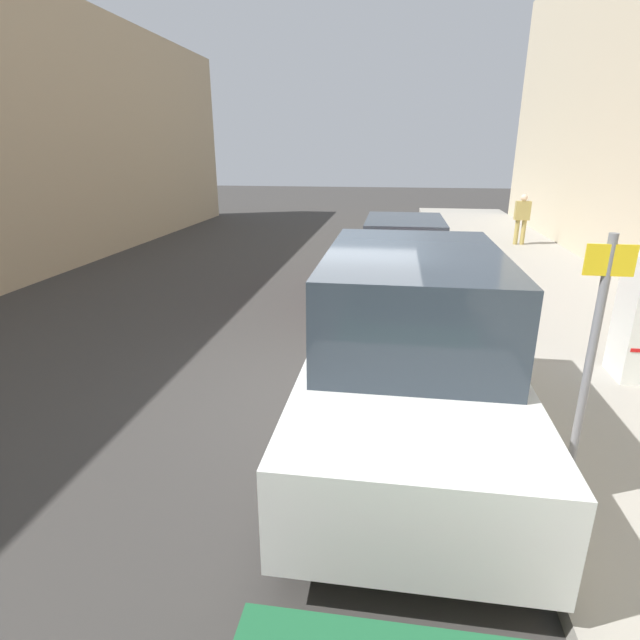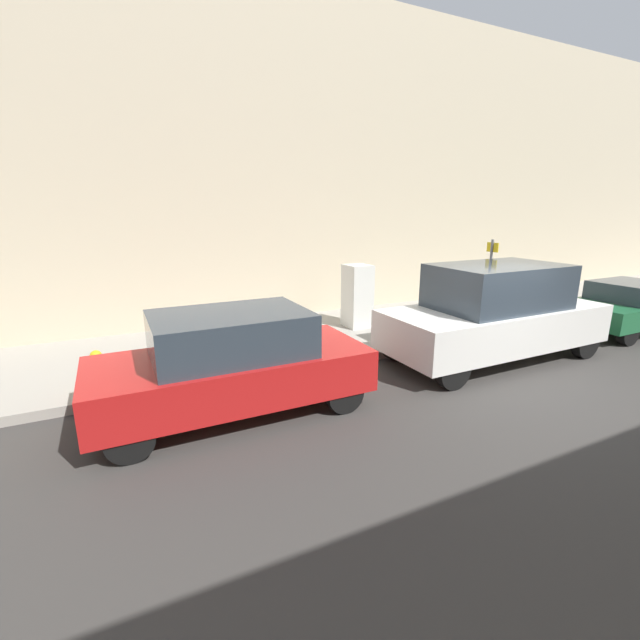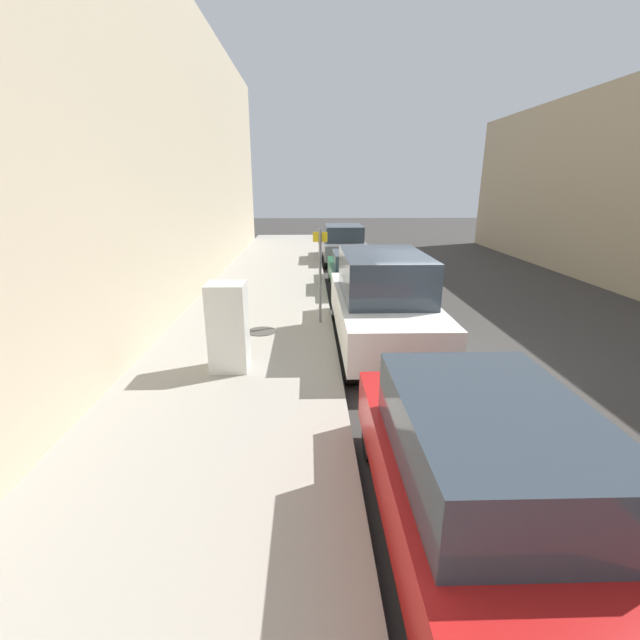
{
  "view_description": "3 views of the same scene",
  "coord_description": "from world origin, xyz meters",
  "px_view_note": "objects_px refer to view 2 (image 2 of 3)",
  "views": [
    {
      "loc": [
        -0.93,
        5.82,
        3.16
      ],
      "look_at": [
        -0.02,
        -0.28,
        1.05
      ],
      "focal_mm": 28.0,
      "sensor_mm": 36.0,
      "label": 1
    },
    {
      "loc": [
        5.43,
        -6.97,
        3.34
      ],
      "look_at": [
        -2.31,
        -3.17,
        1.08
      ],
      "focal_mm": 24.0,
      "sensor_mm": 36.0,
      "label": 2
    },
    {
      "loc": [
        -2.83,
        -8.75,
        3.62
      ],
      "look_at": [
        -2.6,
        -0.23,
        0.9
      ],
      "focal_mm": 24.0,
      "sensor_mm": 36.0,
      "label": 3
    }
  ],
  "objects_px": {
    "discarded_refrigerator": "(357,296)",
    "parked_van_white": "(495,313)",
    "parked_suv_red": "(232,362)",
    "fire_hydrant": "(98,370)",
    "street_sign_post": "(489,280)",
    "parked_sedan_green": "(633,305)"
  },
  "relations": [
    {
      "from": "discarded_refrigerator",
      "to": "parked_van_white",
      "type": "xyz_separation_m",
      "value": [
        3.21,
        1.64,
        0.05
      ]
    },
    {
      "from": "parked_suv_red",
      "to": "parked_van_white",
      "type": "height_order",
      "value": "parked_van_white"
    },
    {
      "from": "discarded_refrigerator",
      "to": "fire_hydrant",
      "type": "bearing_deg",
      "value": -75.18
    },
    {
      "from": "street_sign_post",
      "to": "parked_van_white",
      "type": "height_order",
      "value": "street_sign_post"
    },
    {
      "from": "street_sign_post",
      "to": "parked_suv_red",
      "type": "distance_m",
      "value": 7.36
    },
    {
      "from": "street_sign_post",
      "to": "parked_sedan_green",
      "type": "distance_m",
      "value": 4.44
    },
    {
      "from": "parked_suv_red",
      "to": "parked_sedan_green",
      "type": "height_order",
      "value": "parked_suv_red"
    },
    {
      "from": "street_sign_post",
      "to": "fire_hydrant",
      "type": "xyz_separation_m",
      "value": [
        -0.14,
        -9.24,
        -0.96
      ]
    },
    {
      "from": "parked_sedan_green",
      "to": "parked_van_white",
      "type": "bearing_deg",
      "value": -90.0
    },
    {
      "from": "fire_hydrant",
      "to": "parked_suv_red",
      "type": "bearing_deg",
      "value": 53.04
    },
    {
      "from": "discarded_refrigerator",
      "to": "parked_van_white",
      "type": "height_order",
      "value": "parked_van_white"
    },
    {
      "from": "parked_van_white",
      "to": "parked_sedan_green",
      "type": "bearing_deg",
      "value": 90.0
    },
    {
      "from": "discarded_refrigerator",
      "to": "parked_sedan_green",
      "type": "height_order",
      "value": "discarded_refrigerator"
    },
    {
      "from": "street_sign_post",
      "to": "fire_hydrant",
      "type": "relative_size",
      "value": 3.2
    },
    {
      "from": "discarded_refrigerator",
      "to": "parked_sedan_green",
      "type": "relative_size",
      "value": 0.39
    },
    {
      "from": "parked_van_white",
      "to": "parked_sedan_green",
      "type": "relative_size",
      "value": 1.21
    },
    {
      "from": "fire_hydrant",
      "to": "parked_van_white",
      "type": "distance_m",
      "value": 8.15
    },
    {
      "from": "discarded_refrigerator",
      "to": "parked_sedan_green",
      "type": "bearing_deg",
      "value": 65.43
    },
    {
      "from": "parked_suv_red",
      "to": "parked_sedan_green",
      "type": "distance_m",
      "value": 11.34
    },
    {
      "from": "street_sign_post",
      "to": "parked_suv_red",
      "type": "bearing_deg",
      "value": -79.12
    },
    {
      "from": "discarded_refrigerator",
      "to": "street_sign_post",
      "type": "bearing_deg",
      "value": 57.67
    },
    {
      "from": "parked_suv_red",
      "to": "parked_sedan_green",
      "type": "bearing_deg",
      "value": 90.0
    }
  ]
}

